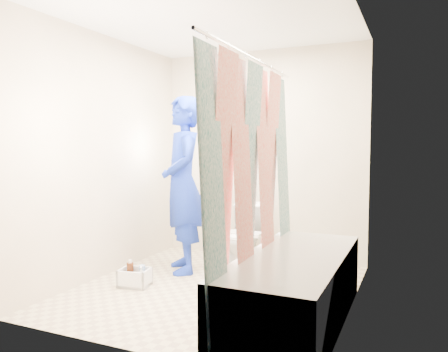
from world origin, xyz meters
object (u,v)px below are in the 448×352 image
at_px(cleaning_caddy, 136,278).
at_px(toilet, 244,237).
at_px(bathtub, 294,286).
at_px(plumber, 183,184).

bearing_deg(cleaning_caddy, toilet, 42.55).
height_order(bathtub, cleaning_caddy, bathtub).
bearing_deg(bathtub, plumber, 149.43).
relative_size(bathtub, plumber, 0.96).
bearing_deg(toilet, plumber, -153.98).
relative_size(plumber, cleaning_caddy, 5.97).
bearing_deg(toilet, cleaning_caddy, -130.60).
height_order(plumber, cleaning_caddy, plumber).
distance_m(plumber, cleaning_caddy, 1.05).
distance_m(toilet, plumber, 0.86).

